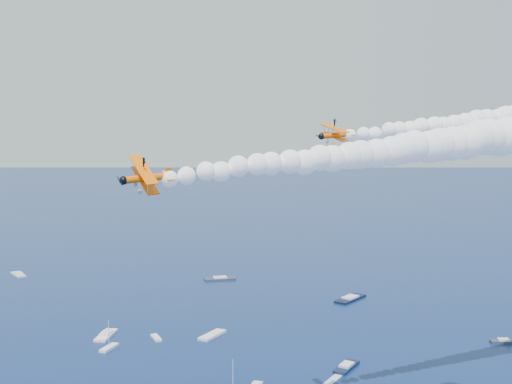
{
  "coord_description": "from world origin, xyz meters",
  "views": [
    {
      "loc": [
        -10.35,
        -72.42,
        59.96
      ],
      "look_at": [
        -5.7,
        26.92,
        50.18
      ],
      "focal_mm": 45.31,
      "sensor_mm": 36.0,
      "label": 1
    }
  ],
  "objects": [
    {
      "name": "boat_wakes",
      "position": [
        -57.53,
        113.85,
        0.03
      ],
      "size": [
        151.07,
        134.35,
        0.04
      ],
      "color": "white",
      "rests_on": "ground"
    },
    {
      "name": "smoke_trail_lead",
      "position": [
        41.25,
        53.8,
        61.46
      ],
      "size": [
        70.95,
        50.04,
        11.91
      ],
      "primitive_type": null,
      "rotation": [
        0.0,
        0.0,
        3.51
      ],
      "color": "white"
    },
    {
      "name": "biplane_trail",
      "position": [
        -20.68,
        12.21,
        53.54
      ],
      "size": [
        10.1,
        11.3,
        8.16
      ],
      "primitive_type": null,
      "rotation": [
        -0.44,
        0.07,
        3.55
      ],
      "color": "#FF6405"
    },
    {
      "name": "spectator_boats",
      "position": [
        -3.58,
        107.77,
        0.35
      ],
      "size": [
        225.34,
        170.55,
        0.7
      ],
      "color": "#333844",
      "rests_on": "ground"
    },
    {
      "name": "biplane_lead",
      "position": [
        9.28,
        41.64,
        58.82
      ],
      "size": [
        9.38,
        10.61,
        6.67
      ],
      "primitive_type": null,
      "rotation": [
        -0.2,
        0.07,
        3.51
      ],
      "color": "#FF6105"
    },
    {
      "name": "smoke_trail_trail",
      "position": [
        10.64,
        25.93,
        56.18
      ],
      "size": [
        71.13,
        54.6,
        11.91
      ],
      "primitive_type": null,
      "rotation": [
        0.0,
        0.0,
        3.55
      ],
      "color": "white"
    }
  ]
}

